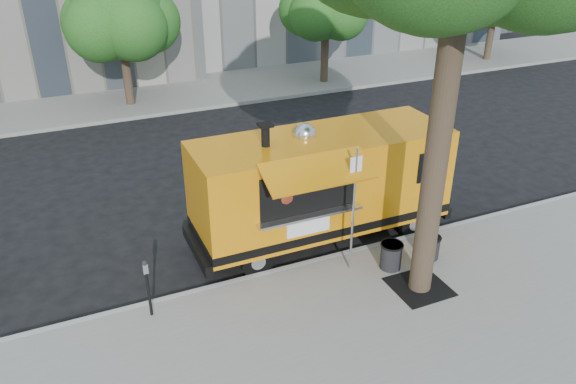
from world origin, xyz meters
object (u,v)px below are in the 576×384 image
(far_tree_b, at_px, (119,13))
(trash_bin_left, at_px, (430,246))
(parking_meter, at_px, (147,282))
(trash_bin_right, at_px, (391,255))
(food_truck, at_px, (321,184))
(sign_post, at_px, (354,204))
(far_tree_c, at_px, (326,3))

(far_tree_b, distance_m, trash_bin_left, 15.67)
(parking_meter, relative_size, trash_bin_right, 2.09)
(food_truck, xyz_separation_m, trash_bin_left, (1.87, -2.09, -1.09))
(sign_post, bearing_deg, trash_bin_left, -10.83)
(food_truck, bearing_deg, trash_bin_right, -68.91)
(food_truck, distance_m, trash_bin_right, 2.45)
(food_truck, bearing_deg, far_tree_c, 62.50)
(food_truck, bearing_deg, far_tree_b, 101.87)
(trash_bin_left, bearing_deg, far_tree_c, 72.56)
(parking_meter, distance_m, trash_bin_left, 6.55)
(food_truck, bearing_deg, sign_post, -92.57)
(parking_meter, bearing_deg, trash_bin_right, -5.74)
(far_tree_c, xyz_separation_m, sign_post, (-6.45, -13.95, -1.87))
(far_tree_c, xyz_separation_m, parking_meter, (-11.00, -13.75, -2.74))
(sign_post, bearing_deg, far_tree_b, 100.15)
(trash_bin_left, distance_m, trash_bin_right, 1.08)
(far_tree_c, relative_size, parking_meter, 3.90)
(far_tree_b, bearing_deg, far_tree_c, -1.91)
(far_tree_b, bearing_deg, parking_meter, -98.10)
(sign_post, bearing_deg, far_tree_c, 65.19)
(far_tree_b, relative_size, food_truck, 0.82)
(sign_post, distance_m, trash_bin_left, 2.42)
(far_tree_b, height_order, food_truck, far_tree_b)
(sign_post, relative_size, trash_bin_right, 4.70)
(food_truck, bearing_deg, parking_meter, -161.79)
(far_tree_c, relative_size, trash_bin_right, 8.17)
(trash_bin_right, bearing_deg, trash_bin_left, -1.45)
(sign_post, distance_m, parking_meter, 4.64)
(far_tree_c, relative_size, food_truck, 0.78)
(trash_bin_right, bearing_deg, far_tree_b, 103.20)
(far_tree_c, distance_m, sign_post, 15.48)
(far_tree_b, relative_size, sign_post, 1.83)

